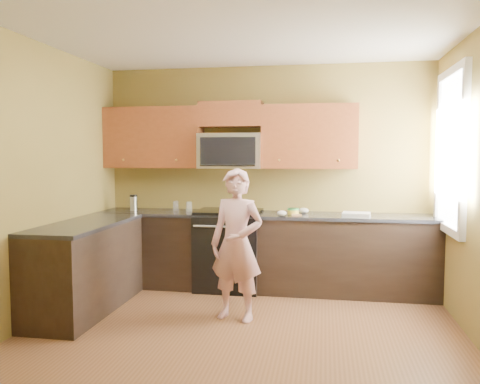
% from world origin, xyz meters
% --- Properties ---
extents(floor, '(4.00, 4.00, 0.00)m').
position_xyz_m(floor, '(0.00, 0.00, 0.00)').
color(floor, brown).
rests_on(floor, ground).
extents(ceiling, '(4.00, 4.00, 0.00)m').
position_xyz_m(ceiling, '(0.00, 0.00, 2.70)').
color(ceiling, white).
rests_on(ceiling, ground).
extents(wall_back, '(4.00, 0.00, 4.00)m').
position_xyz_m(wall_back, '(0.00, 2.00, 1.35)').
color(wall_back, brown).
rests_on(wall_back, ground).
extents(wall_front, '(4.00, 0.00, 4.00)m').
position_xyz_m(wall_front, '(0.00, -2.00, 1.35)').
color(wall_front, brown).
rests_on(wall_front, ground).
extents(wall_left, '(0.00, 4.00, 4.00)m').
position_xyz_m(wall_left, '(-2.00, 0.00, 1.35)').
color(wall_left, brown).
rests_on(wall_left, ground).
extents(cabinet_back_run, '(4.00, 0.60, 0.88)m').
position_xyz_m(cabinet_back_run, '(0.00, 1.70, 0.44)').
color(cabinet_back_run, black).
rests_on(cabinet_back_run, floor).
extents(cabinet_left_run, '(0.60, 1.60, 0.88)m').
position_xyz_m(cabinet_left_run, '(-1.70, 0.60, 0.44)').
color(cabinet_left_run, black).
rests_on(cabinet_left_run, floor).
extents(countertop_back, '(4.00, 0.62, 0.04)m').
position_xyz_m(countertop_back, '(0.00, 1.69, 0.90)').
color(countertop_back, black).
rests_on(countertop_back, cabinet_back_run).
extents(countertop_left, '(0.62, 1.60, 0.04)m').
position_xyz_m(countertop_left, '(-1.69, 0.60, 0.90)').
color(countertop_left, black).
rests_on(countertop_left, cabinet_left_run).
extents(stove, '(0.76, 0.65, 0.95)m').
position_xyz_m(stove, '(-0.40, 1.68, 0.47)').
color(stove, black).
rests_on(stove, floor).
extents(microwave, '(0.76, 0.40, 0.42)m').
position_xyz_m(microwave, '(-0.40, 1.80, 1.45)').
color(microwave, silver).
rests_on(microwave, wall_back).
extents(upper_cab_left, '(1.22, 0.33, 0.75)m').
position_xyz_m(upper_cab_left, '(-1.39, 1.83, 1.45)').
color(upper_cab_left, brown).
rests_on(upper_cab_left, wall_back).
extents(upper_cab_right, '(1.12, 0.33, 0.75)m').
position_xyz_m(upper_cab_right, '(0.54, 1.83, 1.45)').
color(upper_cab_right, brown).
rests_on(upper_cab_right, wall_back).
extents(upper_cab_over_mw, '(0.76, 0.33, 0.30)m').
position_xyz_m(upper_cab_over_mw, '(-0.40, 1.83, 2.10)').
color(upper_cab_over_mw, brown).
rests_on(upper_cab_over_mw, wall_back).
extents(window, '(0.06, 1.06, 1.66)m').
position_xyz_m(window, '(1.98, 1.20, 1.65)').
color(window, white).
rests_on(window, wall_right).
extents(woman, '(0.61, 0.48, 1.48)m').
position_xyz_m(woman, '(-0.11, 0.61, 0.74)').
color(woman, '#CE6776').
rests_on(woman, floor).
extents(frying_pan, '(0.43, 0.57, 0.07)m').
position_xyz_m(frying_pan, '(-0.34, 1.49, 0.95)').
color(frying_pan, black).
rests_on(frying_pan, stove).
extents(butter_tub, '(0.17, 0.17, 0.10)m').
position_xyz_m(butter_tub, '(0.37, 1.62, 0.92)').
color(butter_tub, gold).
rests_on(butter_tub, countertop_back).
extents(toast_slice, '(0.12, 0.12, 0.01)m').
position_xyz_m(toast_slice, '(0.42, 1.52, 0.93)').
color(toast_slice, '#B27F47').
rests_on(toast_slice, countertop_back).
extents(napkin_a, '(0.12, 0.13, 0.06)m').
position_xyz_m(napkin_a, '(0.25, 1.48, 0.95)').
color(napkin_a, silver).
rests_on(napkin_a, countertop_back).
extents(napkin_b, '(0.13, 0.14, 0.07)m').
position_xyz_m(napkin_b, '(0.48, 1.76, 0.95)').
color(napkin_b, silver).
rests_on(napkin_b, countertop_back).
extents(dish_towel, '(0.33, 0.28, 0.05)m').
position_xyz_m(dish_towel, '(1.08, 1.53, 0.95)').
color(dish_towel, silver).
rests_on(dish_towel, countertop_back).
extents(travel_mug, '(0.11, 0.11, 0.20)m').
position_xyz_m(travel_mug, '(-1.61, 1.67, 0.92)').
color(travel_mug, silver).
rests_on(travel_mug, countertop_back).
extents(glass_b, '(0.09, 0.09, 0.12)m').
position_xyz_m(glass_b, '(-0.90, 1.69, 0.98)').
color(glass_b, silver).
rests_on(glass_b, countertop_back).
extents(glass_c, '(0.07, 0.07, 0.12)m').
position_xyz_m(glass_c, '(-1.10, 1.79, 0.98)').
color(glass_c, silver).
rests_on(glass_c, countertop_back).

